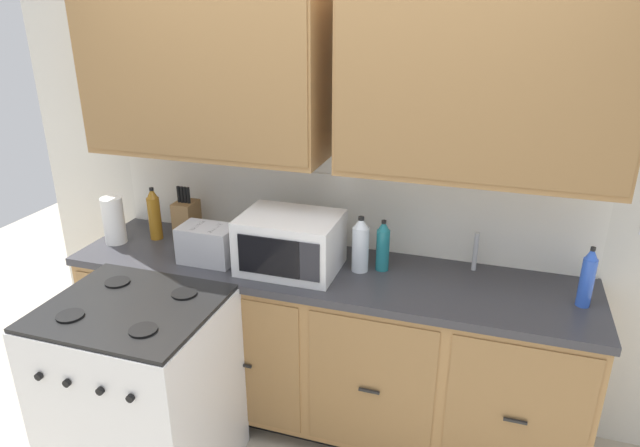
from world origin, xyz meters
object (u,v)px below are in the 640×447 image
Objects in this scene: bottle_clear at (360,245)px; microwave at (290,243)px; stove_range at (142,392)px; bottle_amber at (154,214)px; toaster at (208,244)px; bottle_blue at (587,278)px; bottle_teal at (383,246)px; knife_block at (187,220)px; paper_towel_roll at (114,220)px.

microwave is at bearing -165.45° from bottle_clear.
bottle_amber is at bearing 114.17° from stove_range.
toaster is 1.00× the size of bottle_blue.
knife_block is at bearing 177.85° from bottle_teal.
paper_towel_roll is at bearing -178.82° from bottle_blue.
stove_range is 3.61× the size of bottle_teal.
bottle_blue is (1.79, 0.10, 0.04)m from toaster.
bottle_amber is (-0.42, 0.17, 0.05)m from toaster.
bottle_amber is (-1.19, 0.04, 0.01)m from bottle_clear.
knife_block reaches higher than paper_towel_roll.
knife_block reaches higher than toaster.
bottle_teal is (0.98, 0.70, 0.59)m from stove_range.
bottle_amber is (-0.17, -0.05, 0.03)m from knife_block.
bottle_teal is (0.87, 0.18, 0.03)m from toaster.
stove_range is 1.25m from bottle_clear.
stove_range is 1.34m from bottle_teal.
stove_range is at bearing -65.83° from bottle_amber.
bottle_clear is (0.33, 0.09, -0.00)m from microwave.
bottle_blue reaches higher than bottle_teal.
bottle_teal is (0.44, 0.13, -0.01)m from microwave.
toaster is at bearing -176.66° from bottle_blue.
toaster is at bearing -5.23° from paper_towel_roll.
bottle_clear reaches higher than microwave.
stove_range is at bearing -101.86° from toaster.
knife_block is (-0.68, 0.17, -0.02)m from microwave.
stove_range is at bearing -79.46° from knife_block.
bottle_blue is 0.92m from bottle_teal.
paper_towel_roll reaches higher than stove_range.
paper_towel_roll is 0.22m from bottle_amber.
bottle_amber reaches higher than bottle_teal.
microwave is at bearing 6.52° from toaster.
paper_towel_roll is (-0.60, 0.06, 0.03)m from toaster.
bottle_blue is at bearing -4.67° from bottle_teal.
paper_towel_roll is at bearing 130.47° from stove_range.
paper_towel_roll is (-0.49, 0.58, 0.59)m from stove_range.
microwave is at bearing -8.19° from bottle_amber.
paper_towel_roll is 0.91× the size of bottle_clear.
bottle_blue is at bearing -1.79° from bottle_clear.
bottle_teal is at bearing 22.66° from bottle_clear.
stove_range is 3.65× the size of paper_towel_roll.
microwave is at bearing -14.16° from knife_block.
bottle_amber is at bearing 171.81° from microwave.
bottle_amber is at bearing 178.26° from bottle_clear.
bottle_teal is at bearing 16.53° from microwave.
bottle_clear is 1.02m from bottle_blue.
bottle_amber is at bearing -179.69° from bottle_teal.
toaster is 0.33m from knife_block.
knife_block reaches higher than bottle_clear.
microwave is 1.82× the size of bottle_teal.
bottle_amber reaches higher than toaster.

